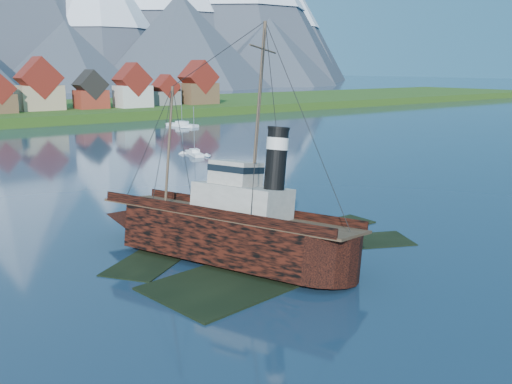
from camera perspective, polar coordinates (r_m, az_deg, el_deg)
ground at (r=52.02m, az=1.04°, el=-7.02°), size 1400.00×1400.00×0.00m
shoal at (r=54.77m, az=1.13°, el=-6.38°), size 31.71×21.24×1.14m
tugboat_wreck at (r=52.93m, az=-3.97°, el=-3.47°), size 6.60×28.42×22.52m
sailboat_d at (r=114.00m, az=-6.16°, el=3.81°), size 3.65×7.53×9.97m
sailboat_e at (r=168.26m, az=-7.41°, el=6.61°), size 5.47×11.40×12.83m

